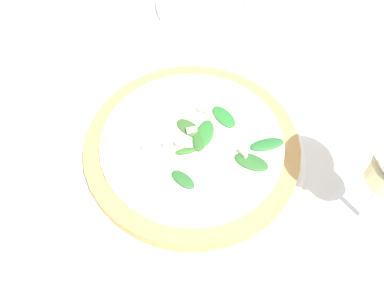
% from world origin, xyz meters
% --- Properties ---
extents(ground_plane, '(6.00, 6.00, 0.00)m').
position_xyz_m(ground_plane, '(0.00, 0.00, 0.00)').
color(ground_plane, silver).
extents(pizza_arugula_main, '(0.31, 0.31, 0.05)m').
position_xyz_m(pizza_arugula_main, '(-0.01, -0.03, 0.02)').
color(pizza_arugula_main, white).
rests_on(pizza_arugula_main, ground_plane).
extents(side_plate_white, '(0.17, 0.17, 0.02)m').
position_xyz_m(side_plate_white, '(0.29, -0.15, 0.01)').
color(side_plate_white, white).
rests_on(side_plate_white, ground_plane).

